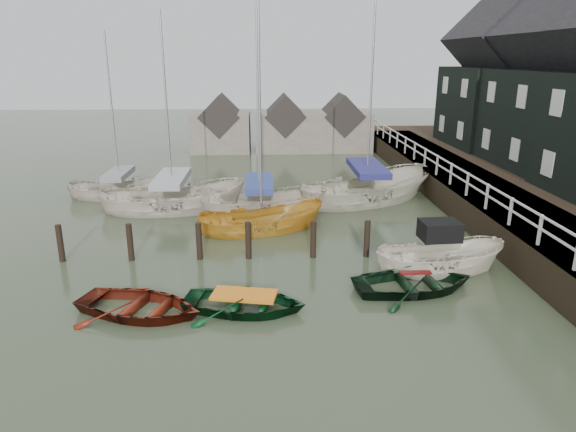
{
  "coord_description": "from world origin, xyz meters",
  "views": [
    {
      "loc": [
        -0.52,
        -14.77,
        7.17
      ],
      "look_at": [
        0.29,
        3.72,
        1.4
      ],
      "focal_mm": 32.0,
      "sensor_mm": 36.0,
      "label": 1
    }
  ],
  "objects_px": {
    "rowboat_dkgreen": "(414,290)",
    "sailboat_a": "(174,209)",
    "rowboat_green": "(245,310)",
    "sailboat_b": "(260,212)",
    "sailboat_c": "(262,229)",
    "sailboat_d": "(366,200)",
    "motorboat": "(438,270)",
    "sailboat_e": "(121,196)",
    "rowboat_red": "(141,314)"
  },
  "relations": [
    {
      "from": "rowboat_red",
      "to": "sailboat_e",
      "type": "height_order",
      "value": "sailboat_e"
    },
    {
      "from": "sailboat_a",
      "to": "sailboat_b",
      "type": "bearing_deg",
      "value": -104.44
    },
    {
      "from": "sailboat_d",
      "to": "sailboat_e",
      "type": "bearing_deg",
      "value": 59.43
    },
    {
      "from": "rowboat_red",
      "to": "sailboat_a",
      "type": "relative_size",
      "value": 0.36
    },
    {
      "from": "rowboat_dkgreen",
      "to": "sailboat_a",
      "type": "height_order",
      "value": "sailboat_a"
    },
    {
      "from": "rowboat_green",
      "to": "sailboat_b",
      "type": "bearing_deg",
      "value": 8.69
    },
    {
      "from": "rowboat_green",
      "to": "sailboat_b",
      "type": "height_order",
      "value": "sailboat_b"
    },
    {
      "from": "sailboat_d",
      "to": "sailboat_b",
      "type": "bearing_deg",
      "value": 84.57
    },
    {
      "from": "sailboat_b",
      "to": "sailboat_c",
      "type": "xyz_separation_m",
      "value": [
        0.11,
        -2.49,
        -0.05
      ]
    },
    {
      "from": "rowboat_dkgreen",
      "to": "sailboat_e",
      "type": "distance_m",
      "value": 17.33
    },
    {
      "from": "rowboat_dkgreen",
      "to": "sailboat_a",
      "type": "bearing_deg",
      "value": 37.17
    },
    {
      "from": "rowboat_green",
      "to": "rowboat_dkgreen",
      "type": "relative_size",
      "value": 0.92
    },
    {
      "from": "rowboat_red",
      "to": "sailboat_b",
      "type": "height_order",
      "value": "sailboat_b"
    },
    {
      "from": "sailboat_b",
      "to": "sailboat_c",
      "type": "distance_m",
      "value": 2.49
    },
    {
      "from": "sailboat_a",
      "to": "rowboat_red",
      "type": "bearing_deg",
      "value": 178.63
    },
    {
      "from": "rowboat_dkgreen",
      "to": "sailboat_a",
      "type": "distance_m",
      "value": 13.13
    },
    {
      "from": "sailboat_b",
      "to": "sailboat_e",
      "type": "xyz_separation_m",
      "value": [
        -7.46,
        3.31,
        0.0
      ]
    },
    {
      "from": "motorboat",
      "to": "sailboat_e",
      "type": "distance_m",
      "value": 17.36
    },
    {
      "from": "sailboat_c",
      "to": "sailboat_d",
      "type": "distance_m",
      "value": 6.92
    },
    {
      "from": "rowboat_green",
      "to": "sailboat_d",
      "type": "relative_size",
      "value": 0.27
    },
    {
      "from": "rowboat_red",
      "to": "motorboat",
      "type": "distance_m",
      "value": 9.96
    },
    {
      "from": "motorboat",
      "to": "sailboat_a",
      "type": "height_order",
      "value": "sailboat_a"
    },
    {
      "from": "sailboat_b",
      "to": "sailboat_e",
      "type": "height_order",
      "value": "sailboat_b"
    },
    {
      "from": "rowboat_green",
      "to": "sailboat_e",
      "type": "bearing_deg",
      "value": 39.15
    },
    {
      "from": "rowboat_green",
      "to": "sailboat_e",
      "type": "distance_m",
      "value": 14.93
    },
    {
      "from": "sailboat_a",
      "to": "sailboat_b",
      "type": "height_order",
      "value": "sailboat_b"
    },
    {
      "from": "rowboat_dkgreen",
      "to": "sailboat_c",
      "type": "bearing_deg",
      "value": 30.9
    },
    {
      "from": "rowboat_green",
      "to": "rowboat_dkgreen",
      "type": "height_order",
      "value": "rowboat_dkgreen"
    },
    {
      "from": "rowboat_green",
      "to": "motorboat",
      "type": "bearing_deg",
      "value": -58.71
    },
    {
      "from": "sailboat_a",
      "to": "sailboat_e",
      "type": "relative_size",
      "value": 1.11
    },
    {
      "from": "rowboat_green",
      "to": "sailboat_a",
      "type": "bearing_deg",
      "value": 30.93
    },
    {
      "from": "motorboat",
      "to": "sailboat_d",
      "type": "bearing_deg",
      "value": 1.43
    },
    {
      "from": "rowboat_green",
      "to": "rowboat_dkgreen",
      "type": "bearing_deg",
      "value": -67.5
    },
    {
      "from": "sailboat_b",
      "to": "sailboat_e",
      "type": "bearing_deg",
      "value": 73.19
    },
    {
      "from": "motorboat",
      "to": "sailboat_c",
      "type": "distance_m",
      "value": 7.83
    },
    {
      "from": "rowboat_red",
      "to": "rowboat_dkgreen",
      "type": "distance_m",
      "value": 8.5
    },
    {
      "from": "sailboat_a",
      "to": "sailboat_d",
      "type": "bearing_deg",
      "value": -88.59
    },
    {
      "from": "sailboat_a",
      "to": "sailboat_d",
      "type": "relative_size",
      "value": 0.77
    },
    {
      "from": "sailboat_c",
      "to": "rowboat_red",
      "type": "bearing_deg",
      "value": 140.06
    },
    {
      "from": "rowboat_dkgreen",
      "to": "sailboat_e",
      "type": "bearing_deg",
      "value": 38.62
    },
    {
      "from": "rowboat_red",
      "to": "sailboat_d",
      "type": "distance_m",
      "value": 14.75
    },
    {
      "from": "sailboat_a",
      "to": "sailboat_e",
      "type": "height_order",
      "value": "sailboat_a"
    },
    {
      "from": "rowboat_red",
      "to": "rowboat_green",
      "type": "bearing_deg",
      "value": -69.54
    },
    {
      "from": "sailboat_b",
      "to": "rowboat_dkgreen",
      "type": "bearing_deg",
      "value": -142.82
    },
    {
      "from": "motorboat",
      "to": "sailboat_d",
      "type": "distance_m",
      "value": 9.24
    },
    {
      "from": "motorboat",
      "to": "sailboat_c",
      "type": "relative_size",
      "value": 0.43
    },
    {
      "from": "rowboat_red",
      "to": "rowboat_dkgreen",
      "type": "height_order",
      "value": "rowboat_dkgreen"
    },
    {
      "from": "rowboat_red",
      "to": "sailboat_a",
      "type": "xyz_separation_m",
      "value": [
        -0.82,
        10.56,
        0.06
      ]
    },
    {
      "from": "sailboat_a",
      "to": "sailboat_d",
      "type": "xyz_separation_m",
      "value": [
        9.69,
        1.22,
        0.0
      ]
    },
    {
      "from": "rowboat_red",
      "to": "rowboat_dkgreen",
      "type": "xyz_separation_m",
      "value": [
        8.41,
        1.21,
        0.0
      ]
    }
  ]
}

